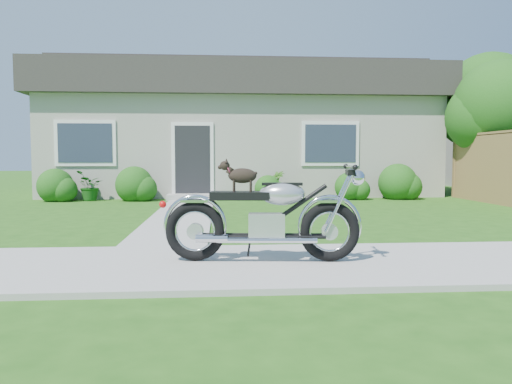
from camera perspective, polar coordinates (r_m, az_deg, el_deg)
ground at (r=5.61m, az=3.48°, el=-8.36°), size 80.00×80.00×0.00m
sidewalk at (r=5.61m, az=3.48°, el=-8.17°), size 24.00×2.20×0.04m
walkway at (r=10.53m, az=-8.35°, el=-2.51°), size 1.20×8.00×0.03m
house at (r=17.47m, az=-1.81°, el=7.14°), size 12.60×7.03×4.50m
tree_near at (r=15.80m, az=26.62°, el=8.36°), size 2.62×2.56×3.93m
tree_far at (r=17.91m, az=25.48°, el=9.11°), size 2.97×2.96×4.55m
shrub_row at (r=13.97m, az=-1.42°, el=0.79°), size 10.61×1.10×1.10m
potted_plant_left at (r=14.45m, az=-18.45°, el=0.68°), size 0.69×0.79×0.83m
potted_plant_right at (r=14.10m, az=2.42°, el=0.76°), size 0.64×0.64×0.81m
motorcycle_with_dog at (r=5.55m, az=1.20°, el=-2.85°), size 2.22×0.60×1.12m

